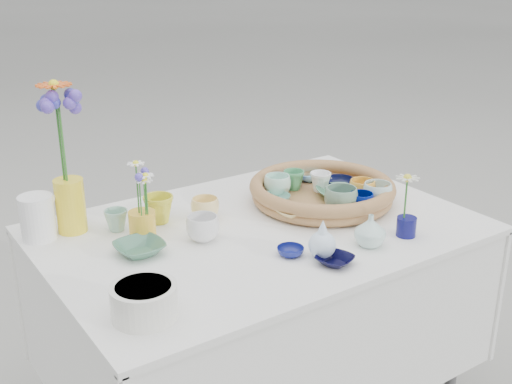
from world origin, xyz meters
TOP-DOWN VIEW (x-y plane):
  - wicker_tray at (0.28, 0.05)m, footprint 0.47×0.47m
  - tray_ceramic_0 at (0.24, 0.20)m, footprint 0.15×0.15m
  - tray_ceramic_1 at (0.38, 0.08)m, footprint 0.12×0.12m
  - tray_ceramic_2 at (0.37, -0.04)m, footprint 0.11×0.11m
  - tray_ceramic_3 at (0.31, 0.02)m, footprint 0.16×0.16m
  - tray_ceramic_4 at (0.25, -0.08)m, footprint 0.13×0.13m
  - tray_ceramic_5 at (0.13, 0.09)m, footprint 0.11×0.11m
  - tray_ceramic_6 at (0.17, 0.15)m, footprint 0.11×0.11m
  - tray_ceramic_7 at (0.31, 0.10)m, footprint 0.09×0.09m
  - tray_ceramic_8 at (0.35, 0.20)m, footprint 0.10×0.10m
  - tray_ceramic_9 at (0.30, -0.11)m, footprint 0.09×0.09m
  - tray_ceramic_10 at (0.11, -0.02)m, footprint 0.11×0.11m
  - tray_ceramic_11 at (0.38, -0.10)m, footprint 0.09×0.09m
  - tray_ceramic_12 at (0.25, 0.16)m, footprint 0.08×0.08m
  - loose_ceramic_0 at (-0.23, 0.20)m, footprint 0.10×0.10m
  - loose_ceramic_1 at (-0.10, 0.14)m, footprint 0.09×0.09m
  - loose_ceramic_2 at (-0.37, 0.03)m, footprint 0.14×0.14m
  - loose_ceramic_3 at (-0.19, 0.01)m, footprint 0.10×0.10m
  - loose_ceramic_4 at (-0.04, -0.20)m, footprint 0.09×0.09m
  - loose_ceramic_5 at (-0.36, 0.22)m, footprint 0.08×0.08m
  - loose_ceramic_6 at (0.03, -0.31)m, footprint 0.12×0.12m
  - fluted_bowl at (-0.50, -0.27)m, footprint 0.19×0.19m
  - bud_vase_paleblue at (0.02, -0.26)m, footprint 0.08×0.08m
  - bud_vase_seafoam at (0.18, -0.28)m, footprint 0.09×0.09m
  - bud_vase_cobalt at (0.31, -0.29)m, footprint 0.07×0.07m
  - single_daisy at (0.31, -0.28)m, footprint 0.09×0.09m
  - tall_vase_yellow at (-0.47, 0.28)m, footprint 0.11×0.11m
  - gerbera at (-0.48, 0.29)m, footprint 0.15×0.15m
  - hydrangea at (-0.48, 0.28)m, footprint 0.09×0.09m
  - white_pitcher at (-0.57, 0.28)m, footprint 0.16×0.13m
  - daisy_cup at (-0.32, 0.12)m, footprint 0.09×0.09m
  - daisy_posy at (-0.31, 0.11)m, footprint 0.09×0.09m

SIDE VIEW (x-z plane):
  - loose_ceramic_4 at x=-0.04m, z-range 0.77..0.79m
  - loose_ceramic_6 at x=0.03m, z-range 0.77..0.79m
  - loose_ceramic_2 at x=-0.37m, z-range 0.77..0.80m
  - bud_vase_cobalt at x=0.31m, z-range 0.77..0.82m
  - tray_ceramic_10 at x=0.11m, z-range 0.78..0.81m
  - tray_ceramic_8 at x=0.35m, z-range 0.78..0.81m
  - tray_ceramic_5 at x=0.13m, z-range 0.78..0.81m
  - loose_ceramic_5 at x=-0.36m, z-range 0.77..0.83m
  - tray_ceramic_3 at x=0.31m, z-range 0.78..0.81m
  - loose_ceramic_1 at x=-0.10m, z-range 0.77..0.83m
  - tray_ceramic_1 at x=0.38m, z-range 0.78..0.82m
  - tray_ceramic_0 at x=0.24m, z-range 0.78..0.82m
  - loose_ceramic_3 at x=-0.19m, z-range 0.77..0.84m
  - wicker_tray at x=0.28m, z-range 0.77..0.84m
  - fluted_bowl at x=-0.50m, z-range 0.77..0.84m
  - daisy_cup at x=-0.32m, z-range 0.77..0.85m
  - loose_ceramic_0 at x=-0.23m, z-range 0.77..0.85m
  - bud_vase_seafoam at x=0.18m, z-range 0.77..0.86m
  - tray_ceramic_9 at x=0.30m, z-range 0.78..0.84m
  - tray_ceramic_12 at x=0.25m, z-range 0.78..0.85m
  - tray_ceramic_7 at x=0.31m, z-range 0.78..0.85m
  - tray_ceramic_2 at x=0.37m, z-range 0.78..0.85m
  - tray_ceramic_6 at x=0.17m, z-range 0.78..0.85m
  - tray_ceramic_11 at x=0.38m, z-range 0.78..0.86m
  - bud_vase_paleblue at x=0.02m, z-range 0.77..0.88m
  - tray_ceramic_4 at x=0.25m, z-range 0.78..0.86m
  - white_pitcher at x=-0.57m, z-range 0.77..0.90m
  - tall_vase_yellow at x=-0.47m, z-range 0.77..0.93m
  - single_daisy at x=0.31m, z-range 0.81..0.95m
  - daisy_posy at x=-0.31m, z-range 0.85..0.99m
  - hydrangea at x=-0.48m, z-range 0.88..1.19m
  - gerbera at x=-0.48m, z-range 0.92..1.21m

